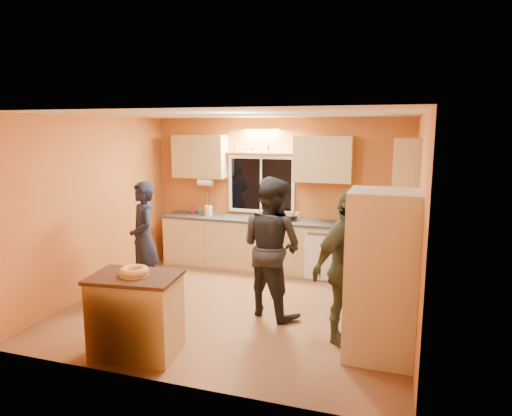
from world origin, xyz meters
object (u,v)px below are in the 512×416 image
at_px(island, 136,314).
at_px(refrigerator, 382,275).
at_px(person_center, 272,247).
at_px(person_right, 346,268).
at_px(person_left, 144,239).

bearing_deg(island, refrigerator, 11.01).
xyz_separation_m(person_center, person_right, (1.02, -0.52, -0.03)).
distance_m(person_center, person_right, 1.15).
xyz_separation_m(island, person_left, (-0.89, 1.64, 0.39)).
bearing_deg(island, person_right, 18.61).
height_order(island, person_left, person_left).
bearing_deg(person_right, island, 147.83).
bearing_deg(person_left, person_center, 42.68).
bearing_deg(person_center, person_left, 20.71).
distance_m(person_left, person_center, 1.98).
relative_size(island, person_center, 0.54).
height_order(refrigerator, island, refrigerator).
bearing_deg(refrigerator, person_right, 152.85).
height_order(person_left, person_right, person_right).
xyz_separation_m(refrigerator, person_center, (-1.41, 0.72, 0.01)).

